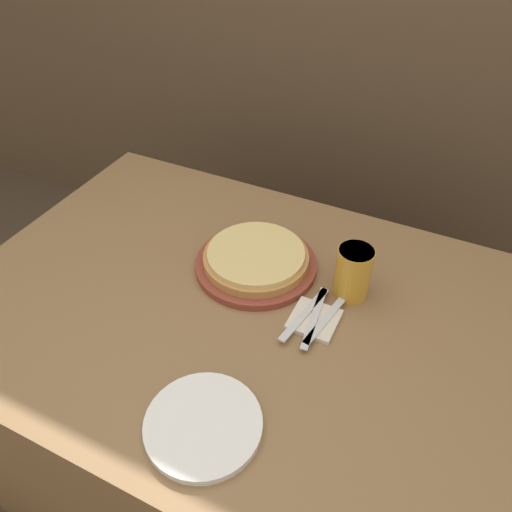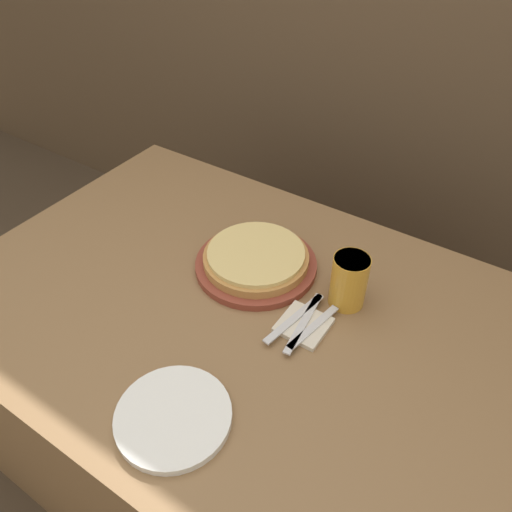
% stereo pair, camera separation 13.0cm
% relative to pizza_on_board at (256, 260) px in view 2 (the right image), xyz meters
% --- Properties ---
extents(ground_plane, '(12.00, 12.00, 0.00)m').
position_rel_pizza_on_board_xyz_m(ground_plane, '(0.02, -0.14, -0.78)').
color(ground_plane, '#473828').
extents(dining_table, '(1.42, 0.99, 0.76)m').
position_rel_pizza_on_board_xyz_m(dining_table, '(0.02, -0.14, -0.40)').
color(dining_table, olive).
rests_on(dining_table, ground_plane).
extents(pizza_on_board, '(0.32, 0.32, 0.06)m').
position_rel_pizza_on_board_xyz_m(pizza_on_board, '(0.00, 0.00, 0.00)').
color(pizza_on_board, brown).
rests_on(pizza_on_board, dining_table).
extents(beer_glass, '(0.09, 0.09, 0.14)m').
position_rel_pizza_on_board_xyz_m(beer_glass, '(0.25, 0.02, 0.05)').
color(beer_glass, gold).
rests_on(beer_glass, dining_table).
extents(dinner_plate, '(0.23, 0.23, 0.02)m').
position_rel_pizza_on_board_xyz_m(dinner_plate, '(0.11, -0.46, -0.02)').
color(dinner_plate, white).
rests_on(dinner_plate, dining_table).
extents(napkin_stack, '(0.11, 0.11, 0.01)m').
position_rel_pizza_on_board_xyz_m(napkin_stack, '(0.21, -0.11, -0.02)').
color(napkin_stack, beige).
rests_on(napkin_stack, dining_table).
extents(fork, '(0.05, 0.20, 0.00)m').
position_rel_pizza_on_board_xyz_m(fork, '(0.18, -0.11, -0.01)').
color(fork, silver).
rests_on(fork, napkin_stack).
extents(dinner_knife, '(0.04, 0.20, 0.00)m').
position_rel_pizza_on_board_xyz_m(dinner_knife, '(0.21, -0.11, -0.01)').
color(dinner_knife, silver).
rests_on(dinner_knife, napkin_stack).
extents(spoon, '(0.05, 0.17, 0.00)m').
position_rel_pizza_on_board_xyz_m(spoon, '(0.23, -0.11, -0.01)').
color(spoon, silver).
rests_on(spoon, napkin_stack).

